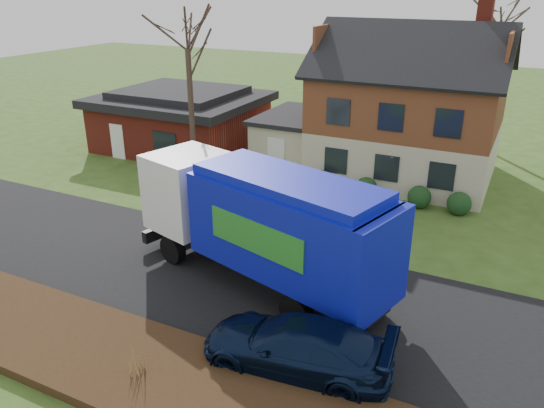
% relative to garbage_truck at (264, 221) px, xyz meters
% --- Properties ---
extents(ground, '(120.00, 120.00, 0.00)m').
position_rel_garbage_truck_xyz_m(ground, '(-0.43, -0.23, -2.48)').
color(ground, '#334D19').
rests_on(ground, ground).
extents(road, '(80.00, 7.00, 0.02)m').
position_rel_garbage_truck_xyz_m(road, '(-0.43, -0.23, -2.47)').
color(road, black).
rests_on(road, ground).
extents(mulch_verge, '(80.00, 3.50, 0.30)m').
position_rel_garbage_truck_xyz_m(mulch_verge, '(-0.43, -5.53, -2.33)').
color(mulch_verge, black).
rests_on(mulch_verge, ground).
extents(main_house, '(12.95, 8.95, 9.26)m').
position_rel_garbage_truck_xyz_m(main_house, '(1.06, 13.68, 1.55)').
color(main_house, beige).
rests_on(main_house, ground).
extents(ranch_house, '(9.80, 8.20, 3.70)m').
position_rel_garbage_truck_xyz_m(ranch_house, '(-12.43, 12.77, -0.67)').
color(ranch_house, maroon).
rests_on(ranch_house, ground).
extents(garbage_truck, '(10.40, 5.35, 4.30)m').
position_rel_garbage_truck_xyz_m(garbage_truck, '(0.00, 0.00, 0.00)').
color(garbage_truck, black).
rests_on(garbage_truck, ground).
extents(silver_sedan, '(4.47, 2.30, 1.40)m').
position_rel_garbage_truck_xyz_m(silver_sedan, '(-1.22, 3.81, -1.78)').
color(silver_sedan, '#A4A7AC').
rests_on(silver_sedan, ground).
extents(navy_wagon, '(5.45, 2.69, 1.52)m').
position_rel_garbage_truck_xyz_m(navy_wagon, '(2.77, -3.51, -1.72)').
color(navy_wagon, black).
rests_on(navy_wagon, ground).
extents(tree_front_west, '(3.19, 3.19, 9.47)m').
position_rel_garbage_truck_xyz_m(tree_front_west, '(-8.27, 8.00, 5.32)').
color(tree_front_west, '#402F26').
rests_on(tree_front_west, ground).
extents(tree_back, '(3.24, 3.24, 10.26)m').
position_rel_garbage_truck_xyz_m(tree_back, '(5.06, 20.74, 6.07)').
color(tree_back, '#463C2A').
rests_on(tree_back, ground).
extents(grass_clump_mid, '(0.32, 0.26, 0.89)m').
position_rel_garbage_truck_xyz_m(grass_clump_mid, '(-0.79, -5.80, -1.73)').
color(grass_clump_mid, '#9B7A44').
rests_on(grass_clump_mid, mulch_verge).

